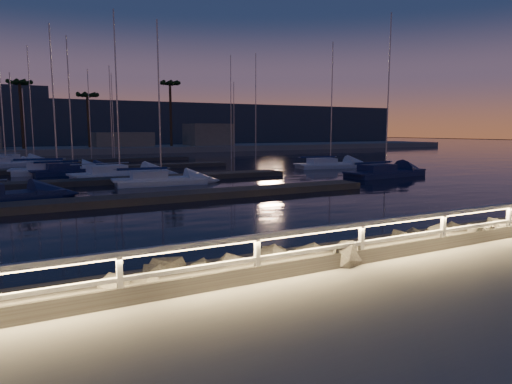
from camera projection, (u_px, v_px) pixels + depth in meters
ground at (417, 252)px, 12.56m from camera, size 400.00×400.00×0.00m
harbor_water at (139, 179)px, 39.97m from camera, size 400.00×440.00×0.60m
guard_rail at (416, 225)px, 12.42m from camera, size 44.11×0.12×1.06m
riprap at (447, 238)px, 15.01m from camera, size 34.77×3.39×1.56m
floating_docks at (135, 172)px, 41.01m from camera, size 22.00×36.00×0.40m
far_shore at (76, 148)px, 77.17m from camera, size 160.00×14.00×5.20m
palm_left at (20, 85)px, 70.36m from camera, size 3.00×3.00×11.20m
palm_center at (87, 97)px, 76.09m from camera, size 3.00×3.00×9.70m
palm_right at (170, 86)px, 81.45m from camera, size 3.00×3.00×12.20m
sailboat_d at (383, 172)px, 38.69m from camera, size 8.18×3.08×13.52m
sailboat_f at (159, 180)px, 32.74m from camera, size 6.97×2.68×11.59m
sailboat_g at (117, 174)px, 36.95m from camera, size 8.10×3.27×13.37m
sailboat_h at (328, 164)px, 47.47m from camera, size 7.83×3.40×12.83m
sailboat_i at (4, 163)px, 48.62m from camera, size 6.58×3.67×10.88m
sailboat_j at (55, 170)px, 40.62m from camera, size 7.96×3.50×13.13m
sailboat_k at (71, 170)px, 40.52m from camera, size 7.33×3.08×12.07m
sailboat_m at (14, 160)px, 54.48m from camera, size 6.46×3.77×10.70m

